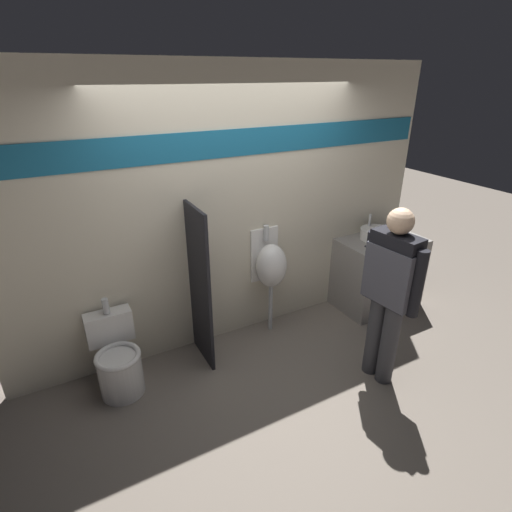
{
  "coord_description": "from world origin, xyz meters",
  "views": [
    {
      "loc": [
        -1.59,
        -2.75,
        2.58
      ],
      "look_at": [
        0.0,
        0.17,
        1.05
      ],
      "focal_mm": 28.0,
      "sensor_mm": 36.0,
      "label": 1
    }
  ],
  "objects_px": {
    "urinal_near_counter": "(271,265)",
    "person_in_vest": "(390,286)",
    "toilet": "(118,361)",
    "cell_phone": "(371,248)",
    "sink_basin": "(376,234)"
  },
  "relations": [
    {
      "from": "urinal_near_counter",
      "to": "sink_basin",
      "type": "bearing_deg",
      "value": -3.97
    },
    {
      "from": "urinal_near_counter",
      "to": "toilet",
      "type": "relative_size",
      "value": 1.44
    },
    {
      "from": "sink_basin",
      "to": "urinal_near_counter",
      "type": "height_order",
      "value": "urinal_near_counter"
    },
    {
      "from": "urinal_near_counter",
      "to": "person_in_vest",
      "type": "distance_m",
      "value": 1.25
    },
    {
      "from": "cell_phone",
      "to": "toilet",
      "type": "distance_m",
      "value": 2.8
    },
    {
      "from": "cell_phone",
      "to": "person_in_vest",
      "type": "height_order",
      "value": "person_in_vest"
    },
    {
      "from": "sink_basin",
      "to": "person_in_vest",
      "type": "xyz_separation_m",
      "value": [
        -0.85,
        -1.03,
        0.05
      ]
    },
    {
      "from": "cell_phone",
      "to": "urinal_near_counter",
      "type": "height_order",
      "value": "urinal_near_counter"
    },
    {
      "from": "sink_basin",
      "to": "toilet",
      "type": "relative_size",
      "value": 0.45
    },
    {
      "from": "toilet",
      "to": "cell_phone",
      "type": "bearing_deg",
      "value": -2.61
    },
    {
      "from": "urinal_near_counter",
      "to": "person_in_vest",
      "type": "xyz_separation_m",
      "value": [
        0.5,
        -1.13,
        0.18
      ]
    },
    {
      "from": "sink_basin",
      "to": "person_in_vest",
      "type": "relative_size",
      "value": 0.22
    },
    {
      "from": "cell_phone",
      "to": "toilet",
      "type": "xyz_separation_m",
      "value": [
        -2.74,
        0.12,
        -0.56
      ]
    },
    {
      "from": "cell_phone",
      "to": "urinal_near_counter",
      "type": "distance_m",
      "value": 1.14
    },
    {
      "from": "cell_phone",
      "to": "toilet",
      "type": "bearing_deg",
      "value": 177.39
    }
  ]
}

